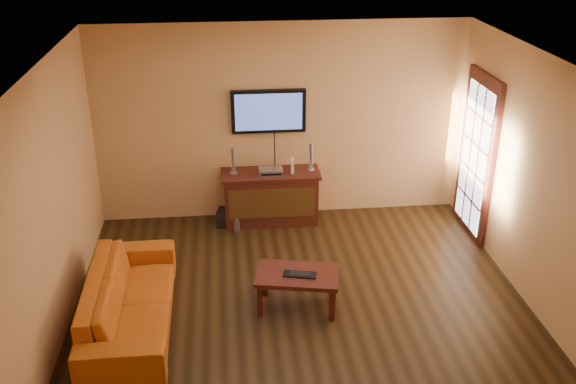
{
  "coord_description": "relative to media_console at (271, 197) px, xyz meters",
  "views": [
    {
      "loc": [
        -0.77,
        -5.72,
        4.12
      ],
      "look_at": [
        -0.09,
        0.8,
        1.1
      ],
      "focal_mm": 40.0,
      "sensor_mm": 36.0,
      "label": 1
    }
  ],
  "objects": [
    {
      "name": "speaker_right",
      "position": [
        0.55,
        0.04,
        0.53
      ],
      "size": [
        0.1,
        0.1,
        0.37
      ],
      "color": "silver",
      "rests_on": "media_console"
    },
    {
      "name": "coffee_table",
      "position": [
        0.12,
        -2.09,
        -0.01
      ],
      "size": [
        0.98,
        0.7,
        0.43
      ],
      "color": "#37120C",
      "rests_on": "ground"
    },
    {
      "name": "french_door",
      "position": [
        2.63,
        -0.54,
        0.68
      ],
      "size": [
        0.07,
        1.02,
        2.22
      ],
      "color": "#37120C",
      "rests_on": "ground"
    },
    {
      "name": "television",
      "position": [
        0.0,
        0.21,
        1.16
      ],
      "size": [
        0.99,
        0.08,
        0.59
      ],
      "color": "black",
      "rests_on": "ground"
    },
    {
      "name": "media_console",
      "position": [
        0.0,
        0.0,
        0.0
      ],
      "size": [
        1.34,
        0.51,
        0.73
      ],
      "color": "#37120C",
      "rests_on": "ground"
    },
    {
      "name": "subwoofer",
      "position": [
        -0.62,
        -0.06,
        -0.25
      ],
      "size": [
        0.28,
        0.28,
        0.23
      ],
      "primitive_type": "cube",
      "rotation": [
        0.0,
        0.0,
        -0.22
      ],
      "color": "black",
      "rests_on": "ground"
    },
    {
      "name": "bottle",
      "position": [
        -0.48,
        -0.34,
        -0.26
      ],
      "size": [
        0.08,
        0.08,
        0.23
      ],
      "color": "white",
      "rests_on": "ground"
    },
    {
      "name": "keyboard",
      "position": [
        0.14,
        -2.13,
        0.07
      ],
      "size": [
        0.38,
        0.21,
        0.02
      ],
      "color": "black",
      "rests_on": "coffee_table"
    },
    {
      "name": "sofa",
      "position": [
        -1.65,
        -2.25,
        0.05
      ],
      "size": [
        0.65,
        2.14,
        0.83
      ],
      "primitive_type": "imported",
      "rotation": [
        0.0,
        0.0,
        1.58
      ],
      "color": "#C05A15",
      "rests_on": "ground"
    },
    {
      "name": "speaker_left",
      "position": [
        -0.5,
        0.03,
        0.53
      ],
      "size": [
        0.1,
        0.1,
        0.35
      ],
      "color": "silver",
      "rests_on": "media_console"
    },
    {
      "name": "game_console",
      "position": [
        0.3,
        -0.01,
        0.46
      ],
      "size": [
        0.05,
        0.15,
        0.2
      ],
      "primitive_type": "cube",
      "rotation": [
        0.0,
        0.0,
        -0.11
      ],
      "color": "white",
      "rests_on": "media_console"
    },
    {
      "name": "av_receiver",
      "position": [
        0.0,
        -0.04,
        0.4
      ],
      "size": [
        0.32,
        0.23,
        0.07
      ],
      "primitive_type": "cube",
      "rotation": [
        0.0,
        0.0,
        0.0
      ],
      "color": "silver",
      "rests_on": "media_console"
    },
    {
      "name": "ground_plane",
      "position": [
        0.18,
        -2.24,
        -0.37
      ],
      "size": [
        5.0,
        5.0,
        0.0
      ],
      "primitive_type": "plane",
      "color": "black",
      "rests_on": "ground"
    },
    {
      "name": "room_walls",
      "position": [
        0.18,
        -1.61,
        1.32
      ],
      "size": [
        5.0,
        5.0,
        5.0
      ],
      "color": "tan",
      "rests_on": "ground"
    }
  ]
}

